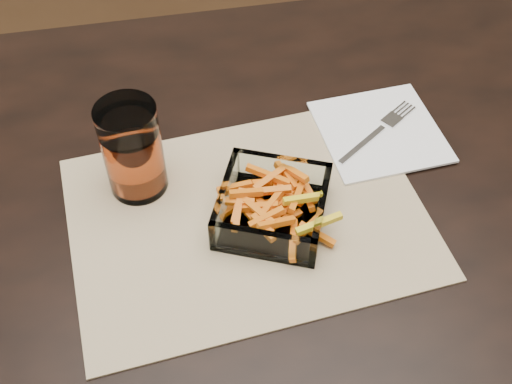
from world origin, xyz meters
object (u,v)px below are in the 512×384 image
(dining_table, at_px, (337,234))
(glass_bowl, at_px, (272,208))
(tumbler, at_px, (133,152))
(fork, at_px, (379,130))

(dining_table, height_order, glass_bowl, glass_bowl)
(tumbler, height_order, fork, tumbler)
(glass_bowl, xyz_separation_m, fork, (0.18, 0.12, -0.02))
(dining_table, bearing_deg, fork, 50.71)
(glass_bowl, distance_m, fork, 0.22)
(fork, bearing_deg, glass_bowl, -91.22)
(dining_table, relative_size, fork, 11.14)
(dining_table, xyz_separation_m, fork, (0.08, 0.10, 0.10))
(glass_bowl, bearing_deg, fork, 33.83)
(tumbler, relative_size, fork, 0.94)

